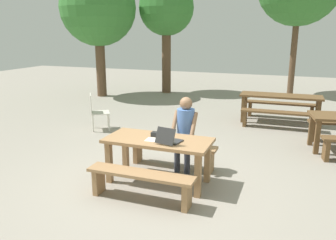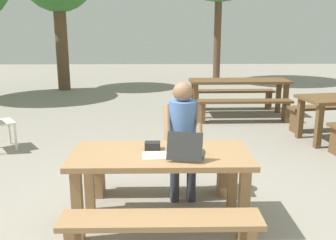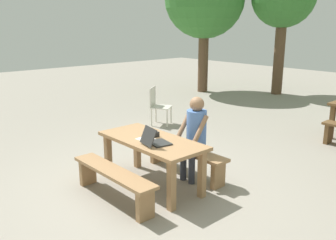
{
  "view_description": "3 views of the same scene",
  "coord_description": "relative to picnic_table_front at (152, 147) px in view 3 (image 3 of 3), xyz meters",
  "views": [
    {
      "loc": [
        1.92,
        -4.7,
        2.36
      ],
      "look_at": [
        0.07,
        0.25,
        0.98
      ],
      "focal_mm": 36.38,
      "sensor_mm": 36.0,
      "label": 1
    },
    {
      "loc": [
        0.01,
        -3.36,
        1.89
      ],
      "look_at": [
        0.07,
        0.25,
        0.98
      ],
      "focal_mm": 40.98,
      "sensor_mm": 36.0,
      "label": 2
    },
    {
      "loc": [
        3.86,
        -3.14,
        2.32
      ],
      "look_at": [
        0.07,
        0.25,
        0.98
      ],
      "focal_mm": 38.88,
      "sensor_mm": 36.0,
      "label": 3
    }
  ],
  "objects": [
    {
      "name": "picnic_table_front",
      "position": [
        0.0,
        0.0,
        0.0
      ],
      "size": [
        1.67,
        0.76,
        0.73
      ],
      "color": "#9E754C",
      "rests_on": "ground"
    },
    {
      "name": "paper_sheet",
      "position": [
        -0.02,
        -0.07,
        0.12
      ],
      "size": [
        0.31,
        0.23,
        0.0
      ],
      "rotation": [
        0.0,
        0.0,
        0.07
      ],
      "color": "white",
      "rests_on": "picnic_table_front"
    },
    {
      "name": "small_pouch",
      "position": [
        -0.08,
        0.1,
        0.15
      ],
      "size": [
        0.15,
        0.1,
        0.07
      ],
      "color": "black",
      "rests_on": "picnic_table_front"
    },
    {
      "name": "person_seated",
      "position": [
        0.24,
        0.64,
        0.14
      ],
      "size": [
        0.41,
        0.41,
        1.29
      ],
      "color": "#333847",
      "rests_on": "ground"
    },
    {
      "name": "bench_far",
      "position": [
        0.0,
        0.67,
        -0.29
      ],
      "size": [
        1.58,
        0.3,
        0.43
      ],
      "color": "#9E754C",
      "rests_on": "ground"
    },
    {
      "name": "ground_plane",
      "position": [
        0.0,
        0.0,
        -0.61
      ],
      "size": [
        30.0,
        30.0,
        0.0
      ],
      "primitive_type": "plane",
      "color": "gray"
    },
    {
      "name": "plastic_chair",
      "position": [
        -2.55,
        2.27,
        -0.14
      ],
      "size": [
        0.61,
        0.61,
        0.89
      ],
      "rotation": [
        0.0,
        0.0,
        2.17
      ],
      "color": "silver",
      "rests_on": "ground"
    },
    {
      "name": "bench_near",
      "position": [
        0.0,
        -0.67,
        -0.29
      ],
      "size": [
        1.58,
        0.3,
        0.43
      ],
      "color": "#9E754C",
      "rests_on": "ground"
    },
    {
      "name": "laptop",
      "position": [
        0.22,
        -0.13,
        0.18
      ],
      "size": [
        0.37,
        0.4,
        0.25
      ],
      "rotation": [
        0.0,
        0.0,
        2.96
      ],
      "color": "#2D2D2D",
      "rests_on": "picnic_table_front"
    }
  ]
}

